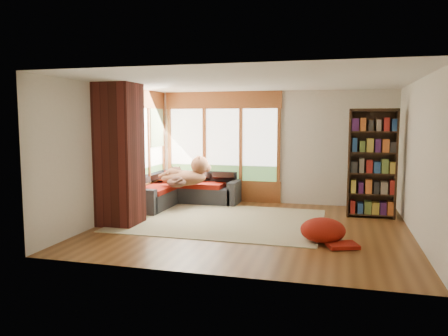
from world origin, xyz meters
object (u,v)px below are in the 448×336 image
at_px(brick_chimney, 119,155).
at_px(dog_brindle, 177,176).
at_px(area_rug, 222,220).
at_px(pouf, 323,229).
at_px(dog_tan, 188,170).
at_px(sectional_sofa, 182,192).
at_px(bookshelf, 372,163).

bearing_deg(brick_chimney, dog_brindle, 73.16).
height_order(area_rug, pouf, pouf).
bearing_deg(dog_brindle, area_rug, -148.36).
distance_m(pouf, dog_tan, 3.78).
distance_m(brick_chimney, pouf, 3.86).
xyz_separation_m(brick_chimney, sectional_sofa, (0.45, 2.05, -1.00)).
bearing_deg(sectional_sofa, brick_chimney, -101.36).
relative_size(brick_chimney, dog_tan, 2.20).
xyz_separation_m(pouf, dog_brindle, (-3.20, 1.89, 0.52)).
height_order(pouf, dog_brindle, dog_brindle).
xyz_separation_m(brick_chimney, dog_brindle, (0.49, 1.62, -0.57)).
bearing_deg(pouf, sectional_sofa, 144.44).
bearing_deg(brick_chimney, pouf, -4.20).
xyz_separation_m(sectional_sofa, pouf, (3.24, -2.32, -0.10)).
distance_m(area_rug, pouf, 2.22).
distance_m(brick_chimney, sectional_sofa, 2.32).
height_order(area_rug, bookshelf, bookshelf).
distance_m(sectional_sofa, dog_brindle, 0.60).
bearing_deg(brick_chimney, dog_tan, 70.90).
xyz_separation_m(sectional_sofa, dog_tan, (0.20, -0.17, 0.52)).
bearing_deg(bookshelf, pouf, -112.05).
relative_size(bookshelf, pouf, 3.03).
relative_size(area_rug, pouf, 5.34).
relative_size(area_rug, bookshelf, 1.76).
bearing_deg(pouf, brick_chimney, 175.80).
bearing_deg(dog_brindle, brick_chimney, 139.04).
height_order(pouf, dog_tan, dog_tan).
distance_m(dog_tan, dog_brindle, 0.32).
height_order(brick_chimney, bookshelf, brick_chimney).
distance_m(sectional_sofa, area_rug, 1.85).
relative_size(pouf, dog_tan, 0.60).
bearing_deg(area_rug, brick_chimney, -156.24).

